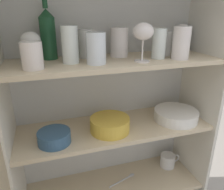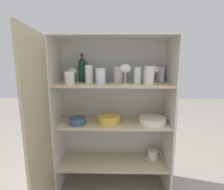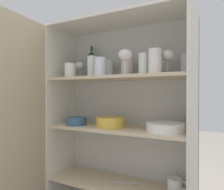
# 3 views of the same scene
# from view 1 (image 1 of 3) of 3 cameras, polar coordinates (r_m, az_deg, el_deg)

# --- Properties ---
(cupboard_back_panel) EXTENTS (0.97, 0.02, 1.31)m
(cupboard_back_panel) POSITION_cam_1_polar(r_m,az_deg,el_deg) (1.22, -1.67, -2.81)
(cupboard_back_panel) COLOR silver
(cupboard_back_panel) RESTS_ON ground_plane
(cupboard_side_left) EXTENTS (0.02, 0.34, 1.31)m
(cupboard_side_left) POSITION_cam_1_polar(r_m,az_deg,el_deg) (1.05, -25.19, -9.14)
(cupboard_side_left) COLOR silver
(cupboard_side_left) RESTS_ON ground_plane
(cupboard_side_right) EXTENTS (0.02, 0.34, 1.31)m
(cupboard_side_right) POSITION_cam_1_polar(r_m,az_deg,el_deg) (1.30, 21.19, -2.79)
(cupboard_side_right) COLOR silver
(cupboard_side_right) RESTS_ON ground_plane
(shelf_board_lower) EXTENTS (0.94, 0.31, 0.02)m
(shelf_board_lower) POSITION_cam_1_polar(r_m,az_deg,el_deg) (1.33, 0.63, -22.66)
(shelf_board_lower) COLOR beige
(shelf_board_middle) EXTENTS (0.94, 0.31, 0.02)m
(shelf_board_middle) POSITION_cam_1_polar(r_m,az_deg,el_deg) (1.11, 0.71, -8.60)
(shelf_board_middle) COLOR beige
(shelf_board_upper) EXTENTS (0.94, 0.31, 0.02)m
(shelf_board_upper) POSITION_cam_1_polar(r_m,az_deg,el_deg) (0.98, 0.79, 8.68)
(shelf_board_upper) COLOR beige
(tumbler_glass_0) EXTENTS (0.06, 0.06, 0.13)m
(tumbler_glass_0) POSITION_cam_1_polar(r_m,az_deg,el_deg) (1.25, 18.18, 13.88)
(tumbler_glass_0) COLOR white
(tumbler_glass_0) RESTS_ON shelf_board_upper
(tumbler_glass_1) EXTENTS (0.08, 0.08, 0.13)m
(tumbler_glass_1) POSITION_cam_1_polar(r_m,az_deg,el_deg) (1.04, 1.90, 13.61)
(tumbler_glass_1) COLOR silver
(tumbler_glass_1) RESTS_ON shelf_board_upper
(tumbler_glass_2) EXTENTS (0.06, 0.06, 0.13)m
(tumbler_glass_2) POSITION_cam_1_polar(r_m,az_deg,el_deg) (1.02, 12.18, 12.99)
(tumbler_glass_2) COLOR white
(tumbler_glass_2) RESTS_ON shelf_board_upper
(tumbler_glass_3) EXTENTS (0.07, 0.07, 0.11)m
(tumbler_glass_3) POSITION_cam_1_polar(r_m,az_deg,el_deg) (1.10, 13.43, 12.89)
(tumbler_glass_3) COLOR white
(tumbler_glass_3) RESTS_ON shelf_board_upper
(tumbler_glass_4) EXTENTS (0.07, 0.07, 0.13)m
(tumbler_glass_4) POSITION_cam_1_polar(r_m,az_deg,el_deg) (1.02, -6.85, 13.12)
(tumbler_glass_4) COLOR white
(tumbler_glass_4) RESTS_ON shelf_board_upper
(tumbler_glass_5) EXTENTS (0.08, 0.08, 0.14)m
(tumbler_glass_5) POSITION_cam_1_polar(r_m,az_deg,el_deg) (1.03, 17.63, 12.84)
(tumbler_glass_5) COLOR silver
(tumbler_glass_5) RESTS_ON shelf_board_upper
(tumbler_glass_6) EXTENTS (0.08, 0.08, 0.10)m
(tumbler_glass_6) POSITION_cam_1_polar(r_m,az_deg,el_deg) (0.86, -20.18, 9.64)
(tumbler_glass_6) COLOR silver
(tumbler_glass_6) RESTS_ON shelf_board_upper
(tumbler_glass_7) EXTENTS (0.08, 0.08, 0.13)m
(tumbler_glass_7) POSITION_cam_1_polar(r_m,az_deg,el_deg) (0.89, -4.16, 12.07)
(tumbler_glass_7) COLOR white
(tumbler_glass_7) RESTS_ON shelf_board_upper
(tumbler_glass_8) EXTENTS (0.07, 0.07, 0.15)m
(tumbler_glass_8) POSITION_cam_1_polar(r_m,az_deg,el_deg) (0.92, -10.93, 12.77)
(tumbler_glass_8) COLOR white
(tumbler_glass_8) RESTS_ON shelf_board_upper
(wine_glass_0) EXTENTS (0.08, 0.08, 0.15)m
(wine_glass_0) POSITION_cam_1_polar(r_m,az_deg,el_deg) (1.12, 17.81, 15.18)
(wine_glass_0) COLOR silver
(wine_glass_0) RESTS_ON shelf_board_upper
(wine_glass_1) EXTENTS (0.08, 0.08, 0.13)m
(wine_glass_1) POSITION_cam_1_polar(r_m,az_deg,el_deg) (0.96, -20.43, 13.07)
(wine_glass_1) COLOR white
(wine_glass_1) RESTS_ON shelf_board_upper
(wine_glass_2) EXTENTS (0.09, 0.09, 0.16)m
(wine_glass_2) POSITION_cam_1_polar(r_m,az_deg,el_deg) (0.93, 8.18, 15.77)
(wine_glass_2) COLOR silver
(wine_glass_2) RESTS_ON shelf_board_upper
(wine_bottle) EXTENTS (0.07, 0.07, 0.25)m
(wine_bottle) POSITION_cam_1_polar(r_m,az_deg,el_deg) (1.02, -16.38, 14.98)
(wine_bottle) COLOR #194728
(wine_bottle) RESTS_ON shelf_board_upper
(plate_stack_white) EXTENTS (0.23, 0.23, 0.05)m
(plate_stack_white) POSITION_cam_1_polar(r_m,az_deg,el_deg) (1.20, 16.34, -5.02)
(plate_stack_white) COLOR white
(plate_stack_white) RESTS_ON shelf_board_middle
(mixing_bowl_large) EXTENTS (0.19, 0.19, 0.07)m
(mixing_bowl_large) POSITION_cam_1_polar(r_m,az_deg,el_deg) (1.05, -0.55, -7.53)
(mixing_bowl_large) COLOR gold
(mixing_bowl_large) RESTS_ON shelf_board_middle
(serving_bowl_small) EXTENTS (0.14, 0.14, 0.05)m
(serving_bowl_small) POSITION_cam_1_polar(r_m,az_deg,el_deg) (0.99, -14.87, -10.46)
(serving_bowl_small) COLOR #33567A
(serving_bowl_small) RESTS_ON shelf_board_middle
(coffee_mug_primary) EXTENTS (0.13, 0.09, 0.08)m
(coffee_mug_primary) POSITION_cam_1_polar(r_m,az_deg,el_deg) (1.46, 14.39, -16.21)
(coffee_mug_primary) COLOR white
(coffee_mug_primary) RESTS_ON shelf_board_lower
(serving_spoon) EXTENTS (0.18, 0.07, 0.01)m
(serving_spoon) POSITION_cam_1_polar(r_m,az_deg,el_deg) (1.35, 3.24, -21.09)
(serving_spoon) COLOR silver
(serving_spoon) RESTS_ON shelf_board_lower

